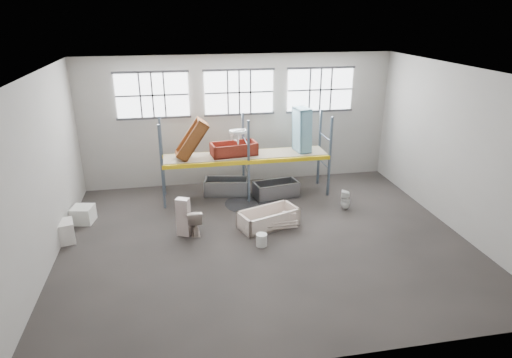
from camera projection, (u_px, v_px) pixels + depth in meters
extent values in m
cube|color=#453E3A|center=(265.00, 241.00, 13.32)|extent=(12.00, 10.00, 0.10)
cube|color=silver|center=(267.00, 70.00, 11.47)|extent=(12.00, 10.00, 0.10)
cube|color=#A19D95|center=(239.00, 120.00, 17.02)|extent=(12.00, 0.10, 5.00)
cube|color=#ACA8A0|center=(324.00, 253.00, 7.77)|extent=(12.00, 0.10, 5.00)
cube|color=#ACA8A0|center=(38.00, 176.00, 11.35)|extent=(0.10, 10.00, 5.00)
cube|color=#ACA7A0|center=(458.00, 150.00, 13.44)|extent=(0.10, 10.00, 5.00)
cube|color=white|center=(152.00, 95.00, 15.97)|extent=(2.60, 0.04, 1.60)
cube|color=white|center=(239.00, 92.00, 16.52)|extent=(2.60, 0.04, 1.60)
cube|color=white|center=(320.00, 90.00, 17.07)|extent=(2.60, 0.04, 1.60)
cube|color=slate|center=(162.00, 168.00, 14.89)|extent=(0.08, 0.08, 3.00)
cube|color=slate|center=(162.00, 157.00, 15.99)|extent=(0.08, 0.08, 3.00)
cube|color=slate|center=(249.00, 162.00, 15.41)|extent=(0.08, 0.08, 3.00)
cube|color=slate|center=(243.00, 152.00, 16.51)|extent=(0.08, 0.08, 3.00)
cube|color=slate|center=(330.00, 157.00, 15.93)|extent=(0.08, 0.08, 3.00)
cube|color=slate|center=(319.00, 148.00, 17.03)|extent=(0.08, 0.08, 3.00)
cube|color=yellow|center=(249.00, 162.00, 15.41)|extent=(6.00, 0.10, 0.14)
cube|color=yellow|center=(243.00, 152.00, 16.51)|extent=(6.00, 0.10, 0.14)
cube|color=gray|center=(246.00, 155.00, 15.93)|extent=(5.90, 1.10, 0.03)
cylinder|color=black|center=(250.00, 203.00, 15.77)|extent=(1.80, 1.80, 0.00)
cube|color=beige|center=(289.00, 218.00, 14.02)|extent=(0.47, 0.32, 0.41)
imported|color=beige|center=(268.00, 226.00, 13.77)|extent=(0.59, 0.59, 0.15)
imported|color=beige|center=(194.00, 221.00, 13.55)|extent=(0.48, 0.82, 0.83)
cube|color=beige|center=(183.00, 217.00, 13.37)|extent=(0.46, 0.39, 1.21)
imported|color=white|center=(346.00, 200.00, 15.18)|extent=(0.42, 0.42, 0.70)
imported|color=silver|center=(238.00, 144.00, 15.48)|extent=(0.74, 0.66, 0.54)
cylinder|color=silver|center=(262.00, 240.00, 12.89)|extent=(0.38, 0.38, 0.38)
cube|color=white|center=(60.00, 232.00, 13.04)|extent=(0.89, 0.81, 0.65)
cube|color=white|center=(83.00, 214.00, 14.30)|extent=(0.76, 0.76, 0.54)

